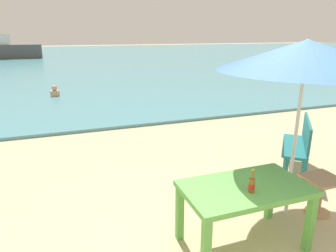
# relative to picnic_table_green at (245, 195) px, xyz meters

# --- Properties ---
(ground_plane) EXTENTS (120.00, 120.00, 0.00)m
(ground_plane) POSITION_rel_picnic_table_green_xyz_m (0.26, -0.13, -0.65)
(ground_plane) COLOR #C6B287
(sea_water) EXTENTS (120.00, 50.00, 0.08)m
(sea_water) POSITION_rel_picnic_table_green_xyz_m (0.26, 29.87, -0.61)
(sea_water) COLOR teal
(sea_water) RESTS_ON ground_plane
(picnic_table_green) EXTENTS (1.40, 0.80, 0.76)m
(picnic_table_green) POSITION_rel_picnic_table_green_xyz_m (0.00, 0.00, 0.00)
(picnic_table_green) COLOR #60B24C
(picnic_table_green) RESTS_ON ground_plane
(beer_bottle_amber) EXTENTS (0.07, 0.07, 0.26)m
(beer_bottle_amber) POSITION_rel_picnic_table_green_xyz_m (-0.02, -0.14, 0.20)
(beer_bottle_amber) COLOR brown
(beer_bottle_amber) RESTS_ON picnic_table_green
(patio_umbrella) EXTENTS (2.10, 2.10, 2.30)m
(patio_umbrella) POSITION_rel_picnic_table_green_xyz_m (0.93, 0.34, 1.47)
(patio_umbrella) COLOR silver
(patio_umbrella) RESTS_ON ground_plane
(side_table_wood) EXTENTS (0.44, 0.44, 0.54)m
(side_table_wood) POSITION_rel_picnic_table_green_xyz_m (1.34, 0.19, -0.30)
(side_table_wood) COLOR tan
(side_table_wood) RESTS_ON ground_plane
(bench_teal_center) EXTENTS (1.04, 1.15, 0.95)m
(bench_teal_center) POSITION_rel_picnic_table_green_xyz_m (2.04, 1.38, -0.11)
(bench_teal_center) COLOR #237275
(bench_teal_center) RESTS_ON ground_plane
(swimmer_person) EXTENTS (0.34, 0.34, 0.41)m
(swimmer_person) POSITION_rel_picnic_table_green_xyz_m (-1.99, 9.53, -0.41)
(swimmer_person) COLOR tan
(swimmer_person) RESTS_ON sea_water
(boat_cargo_ship) EXTENTS (6.04, 1.65, 2.20)m
(boat_cargo_ship) POSITION_rel_picnic_table_green_xyz_m (-6.11, 29.09, 0.22)
(boat_cargo_ship) COLOR #4C4C4C
(boat_cargo_ship) RESTS_ON sea_water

